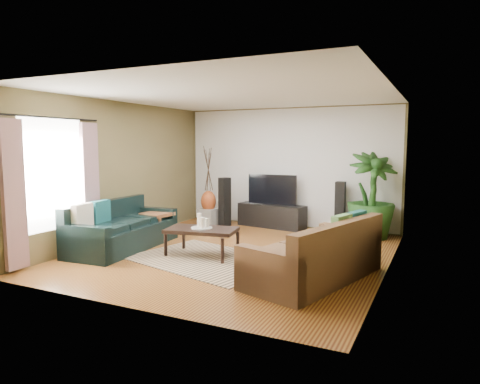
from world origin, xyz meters
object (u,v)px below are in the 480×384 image
Objects in this scene: speaker_left at (225,202)px; pedestal at (209,217)px; speaker_right at (340,207)px; sofa_right at (314,249)px; side_table at (157,226)px; coffee_table at (202,242)px; potted_plant at (371,195)px; vase at (208,201)px; television at (272,189)px; tv_stand at (272,216)px; sofa_left at (124,225)px.

pedestal is at bearing -150.03° from speaker_left.
speaker_right is at bearing 8.15° from pedestal.
sofa_right is at bearing -25.19° from speaker_left.
speaker_left is at bearing -118.29° from sofa_right.
speaker_left is 2.07× the size of side_table.
coffee_table is 0.67× the size of potted_plant.
side_table is at bearing -95.00° from vase.
coffee_table reaches higher than pedestal.
vase is (-1.28, 2.47, 0.32)m from coffee_table.
vase reaches higher than coffee_table.
television is 1.63m from pedestal.
potted_plant reaches higher than side_table.
potted_plant is at bearing 3.53° from tv_stand.
sofa_left is at bearing -96.17° from pedestal.
coffee_table is at bearing -50.88° from speaker_left.
potted_plant reaches higher than sofa_left.
coffee_table is at bearing -92.79° from television.
sofa_right is 3.83m from television.
television reaches higher than vase.
tv_stand is at bearing 76.84° from coffee_table.
sofa_left is 2.76m from speaker_left.
sofa_right is at bearing -95.45° from potted_plant.
speaker_left is at bearing -173.97° from speaker_right.
speaker_left is 0.54m from pedestal.
sofa_right is 3.79m from tv_stand.
speaker_right is at bearing 0.00° from television.
speaker_left is 2.27× the size of vase.
coffee_table is 1.04× the size of speaker_left.
coffee_table is 1.60m from side_table.
pedestal is (-3.32, 2.87, -0.23)m from sofa_right.
television is 1.03× the size of speaker_left.
speaker_left reaches higher than pedestal.
pedestal is (-2.96, -0.42, -0.35)m from speaker_right.
television is (0.00, 0.02, 0.60)m from tv_stand.
speaker_right is 2.03× the size of side_table.
pedestal is (-3.62, -0.21, -0.67)m from potted_plant.
vase is at bearing -150.03° from speaker_left.
television is at bearing 76.86° from coffee_table.
sofa_left is 1.29× the size of potted_plant.
speaker_left is at bearing -153.32° from tv_stand.
television is at bearing 16.63° from pedestal.
television is at bearing 98.58° from tv_stand.
speaker_right reaches higher than tv_stand.
speaker_right is (2.57, 0.35, -0.01)m from speaker_left.
side_table is at bearing 143.36° from coffee_table.
television is (0.14, 2.90, 0.62)m from coffee_table.
potted_plant reaches higher than television.
sofa_left is at bearing -84.25° from speaker_left.
vase is 0.91× the size of side_table.
coffee_table is 3.62m from potted_plant.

